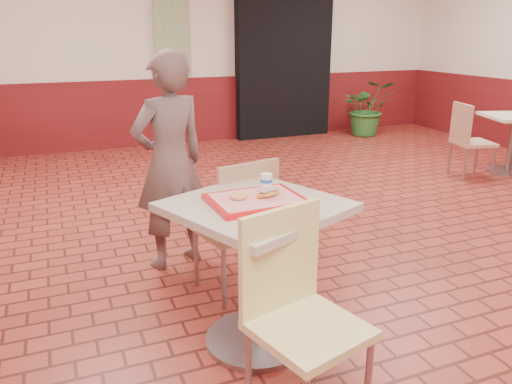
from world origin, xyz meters
name	(u,v)px	position (x,y,z in m)	size (l,w,h in m)	color
room_shell	(438,62)	(0.00, 0.00, 1.50)	(8.01, 10.01, 3.01)	maroon
wainscot_band	(422,208)	(0.00, 0.00, 0.50)	(8.00, 10.00, 1.00)	#5E1215
corridor_doorway	(284,69)	(1.20, 4.88, 1.10)	(1.60, 0.22, 2.20)	black
promo_poster	(171,37)	(-0.60, 4.94, 1.60)	(0.50, 0.03, 1.20)	gray
main_table	(256,251)	(-1.41, -0.35, 0.56)	(0.79, 0.79, 0.84)	#B4A990
chair_main_front	(297,306)	(-1.43, -0.89, 0.53)	(0.54, 0.54, 0.96)	#E4D689
chair_main_back	(239,221)	(-1.30, 0.19, 0.52)	(0.51, 0.51, 0.93)	tan
customer	(170,163)	(-1.59, 0.82, 0.79)	(0.57, 0.38, 1.58)	#675250
serving_tray	(256,200)	(-1.41, -0.35, 0.85)	(0.48, 0.37, 0.03)	red
ring_donut	(238,196)	(-1.50, -0.33, 0.88)	(0.09, 0.09, 0.03)	#E69F54
long_john_donut	(268,193)	(-1.34, -0.36, 0.89)	(0.14, 0.10, 0.04)	#C77B3A
paper_cup	(266,181)	(-1.29, -0.23, 0.91)	(0.07, 0.07, 0.08)	white
chair_second_left	(468,137)	(2.17, 1.80, 0.50)	(0.49, 0.49, 0.89)	tan
potted_plant	(368,108)	(2.53, 4.40, 0.46)	(0.83, 0.72, 0.92)	#296729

